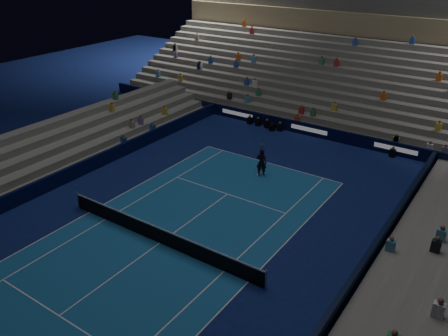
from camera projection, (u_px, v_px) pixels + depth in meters
ground at (160, 243)px, 24.15m from camera, size 90.00×90.00×0.00m
court_surface at (160, 243)px, 24.15m from camera, size 10.97×23.77×0.01m
sponsor_barrier_far at (310, 130)px, 37.67m from camera, size 44.00×0.25×1.00m
sponsor_barrier_east at (335, 310)px, 19.01m from camera, size 0.25×37.00×1.00m
sponsor_barrier_west at (43, 186)px, 28.86m from camera, size 0.25×37.00×1.00m
grandstand_main at (354, 72)px, 43.39m from camera, size 44.00×15.20×11.20m
grandstand_west at (10, 166)px, 30.43m from camera, size 5.00×37.00×2.50m
tennis_net at (159, 235)px, 23.93m from camera, size 12.90×0.10×1.10m
tennis_player at (261, 162)px, 30.82m from camera, size 0.82×0.66×1.98m
broadcast_camera at (272, 127)px, 38.81m from camera, size 0.54×0.93×0.58m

